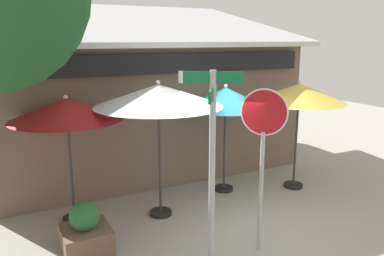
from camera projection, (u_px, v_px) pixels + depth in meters
The scene contains 9 objects.
ground_plane at pixel (223, 221), 7.60m from camera, with size 28.00×28.00×0.10m, color #9E9B93.
cafe_building at pixel (134, 100), 11.01m from camera, with size 8.14×5.67×4.56m.
street_sign_post at pixel (212, 157), 5.38m from camera, with size 0.72×0.67×3.06m.
stop_sign at pixel (263, 141), 6.08m from camera, with size 0.52×0.55×2.72m.
patio_umbrella_crimson_left at pixel (67, 110), 7.03m from camera, with size 2.07×2.07×2.47m.
patio_umbrella_ivory_center at pixel (158, 96), 7.23m from camera, with size 2.44×2.44×2.71m.
patio_umbrella_teal_right at pixel (225, 99), 8.54m from camera, with size 1.93×1.93×2.49m.
patio_umbrella_mustard_far_right at pixel (299, 94), 8.72m from camera, with size 2.12×2.12×2.55m.
sidewalk_planter at pixel (86, 231), 6.38m from camera, with size 0.78×0.78×0.88m.
Camera 1 is at (-3.74, -5.93, 3.46)m, focal length 36.04 mm.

